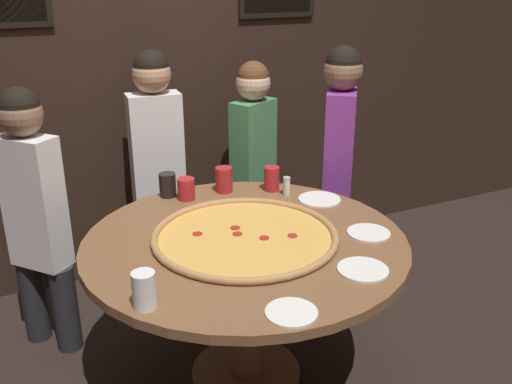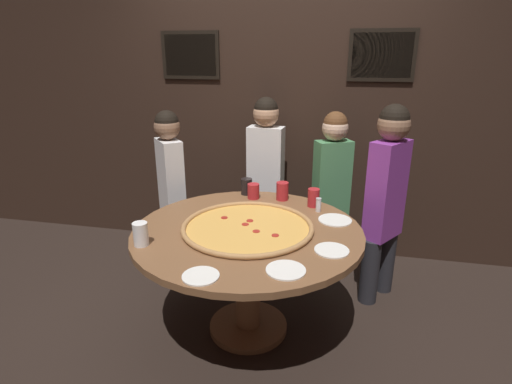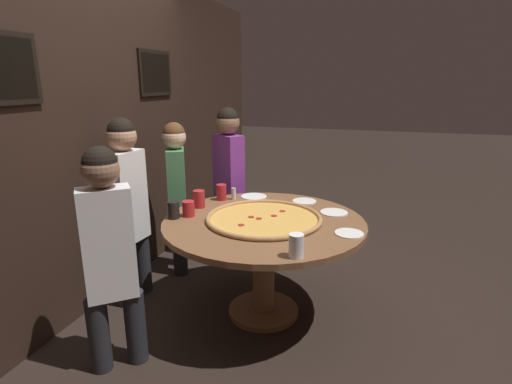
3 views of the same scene
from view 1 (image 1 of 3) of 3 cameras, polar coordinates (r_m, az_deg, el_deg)
ground_plane at (r=2.90m, az=-1.00°, el=-17.89°), size 24.00×24.00×0.00m
back_wall at (r=3.52m, az=-10.20°, el=12.42°), size 6.40×0.08×2.60m
dining_table at (r=2.57m, az=-1.08°, el=-7.68°), size 1.42×1.42×0.74m
giant_pizza at (r=2.49m, az=-1.10°, el=-4.39°), size 0.82×0.82×0.03m
drink_cup_near_right at (r=2.03m, az=-11.12°, el=-9.60°), size 0.08×0.08×0.14m
drink_cup_beside_pizza at (r=3.01m, az=1.58°, el=1.34°), size 0.08×0.08×0.13m
drink_cup_centre_back at (r=2.91m, az=-6.99°, el=0.30°), size 0.09×0.09×0.11m
drink_cup_near_left at (r=2.97m, az=-8.83°, el=0.71°), size 0.09×0.09×0.12m
drink_cup_far_left at (r=2.99m, az=-3.22°, el=1.24°), size 0.09×0.09×0.13m
white_plate_right_side at (r=2.00m, az=3.55°, el=-11.92°), size 0.18×0.18×0.01m
white_plate_beside_cup at (r=2.92m, az=6.36°, el=-0.73°), size 0.22×0.22×0.01m
white_plate_far_back at (r=2.29m, az=10.64°, el=-7.62°), size 0.20×0.20×0.01m
white_plate_near_front at (r=2.59m, az=11.20°, el=-4.02°), size 0.19×0.19×0.01m
condiment_shaker at (r=2.96m, az=3.08°, el=0.62°), size 0.04×0.04×0.10m
diner_far_right at (r=2.94m, az=-21.25°, el=-1.49°), size 0.31×0.34×1.35m
diner_side_left at (r=3.35m, az=8.25°, el=3.59°), size 0.31×0.37×1.45m
diner_far_left at (r=3.46m, az=-0.27°, el=3.41°), size 0.35×0.26×1.35m
diner_centre_back at (r=3.37m, az=-9.86°, el=3.39°), size 0.36×0.21×1.43m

